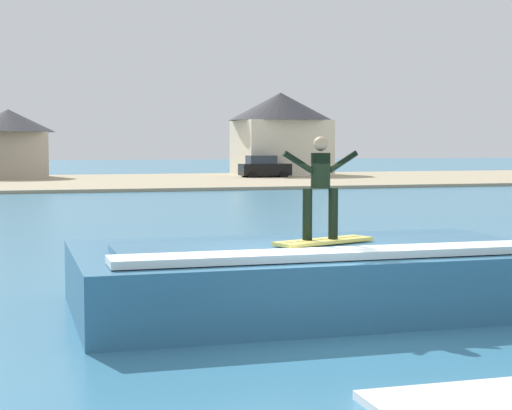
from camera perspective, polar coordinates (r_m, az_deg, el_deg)
name	(u,v)px	position (r m, az deg, el deg)	size (l,w,h in m)	color
ground_plane	(319,327)	(13.28, 4.24, -8.15)	(260.00, 260.00, 0.00)	teal
wave_crest	(313,276)	(14.64, 3.83, -4.78)	(8.06, 4.40, 1.18)	teal
surfboard	(324,241)	(14.11, 4.57, -2.43)	(1.88, 1.11, 0.06)	#EAD159
surfer	(320,182)	(14.01, 4.35, 1.57)	(1.31, 0.32, 1.70)	black
shoreline_bank	(80,182)	(60.60, -11.73, 1.52)	(120.00, 23.00, 0.20)	tan
car_far_shore	(264,167)	(65.59, 0.54, 2.54)	(3.84, 2.13, 1.86)	black
house_gabled_white	(281,131)	(70.86, 1.66, 5.02)	(8.68, 8.68, 6.99)	beige
house_small_cottage	(9,140)	(67.23, -16.27, 4.21)	(7.06, 7.06, 5.37)	beige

